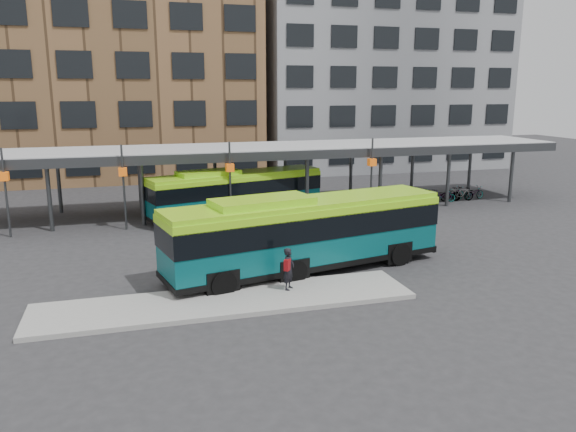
# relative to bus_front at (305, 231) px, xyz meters

# --- Properties ---
(ground) EXTENTS (120.00, 120.00, 0.00)m
(ground) POSITION_rel_bus_front_xyz_m (1.55, 0.17, -1.79)
(ground) COLOR #28282B
(ground) RESTS_ON ground
(boarding_island) EXTENTS (14.00, 3.00, 0.18)m
(boarding_island) POSITION_rel_bus_front_xyz_m (-3.95, -2.83, -1.70)
(boarding_island) COLOR gray
(boarding_island) RESTS_ON ground
(canopy) EXTENTS (40.00, 6.53, 4.80)m
(canopy) POSITION_rel_bus_front_xyz_m (1.49, 13.04, 2.11)
(canopy) COLOR #999B9E
(canopy) RESTS_ON ground
(building_brick) EXTENTS (26.00, 14.00, 22.00)m
(building_brick) POSITION_rel_bus_front_xyz_m (-8.45, 32.17, 9.21)
(building_brick) COLOR brown
(building_brick) RESTS_ON ground
(building_grey) EXTENTS (24.00, 14.00, 20.00)m
(building_grey) POSITION_rel_bus_front_xyz_m (17.55, 32.17, 8.21)
(building_grey) COLOR slate
(building_grey) RESTS_ON ground
(bus_front) EXTENTS (12.76, 5.17, 3.44)m
(bus_front) POSITION_rel_bus_front_xyz_m (0.00, 0.00, 0.00)
(bus_front) COLOR #074B50
(bus_front) RESTS_ON ground
(bus_rear) EXTENTS (11.24, 5.22, 3.04)m
(bus_rear) POSITION_rel_bus_front_xyz_m (-0.86, 11.31, -0.21)
(bus_rear) COLOR #074B50
(bus_rear) RESTS_ON ground
(pedestrian) EXTENTS (0.68, 0.72, 1.65)m
(pedestrian) POSITION_rel_bus_front_xyz_m (-1.44, -2.45, -0.77)
(pedestrian) COLOR black
(pedestrian) RESTS_ON boarding_island
(bike_rack) EXTENTS (5.95, 1.62, 1.00)m
(bike_rack) POSITION_rel_bus_front_xyz_m (14.63, 12.11, -1.32)
(bike_rack) COLOR slate
(bike_rack) RESTS_ON ground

